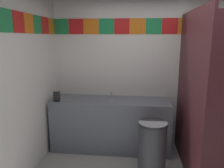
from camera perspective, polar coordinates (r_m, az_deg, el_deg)
wall_back at (r=3.93m, az=12.17°, el=5.20°), size 3.68×0.09×2.88m
wall_side at (r=2.73m, az=-26.67°, el=1.33°), size 0.09×3.20×2.88m
vanity_counter at (r=3.85m, az=-0.28°, el=-10.16°), size 1.96×0.60×0.86m
faucet_center at (r=3.79m, az=-0.13°, el=-2.94°), size 0.04×0.10×0.14m
soap_dispenser at (r=3.72m, az=-14.00°, el=-3.15°), size 0.09×0.09×0.16m
stall_divider at (r=3.04m, az=23.27°, el=-3.59°), size 0.92×1.55×2.24m
toilet at (r=4.00m, az=26.08°, el=-12.62°), size 0.39×0.49×0.74m
trash_bin at (r=3.23m, az=10.22°, el=-15.96°), size 0.39×0.39×0.77m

